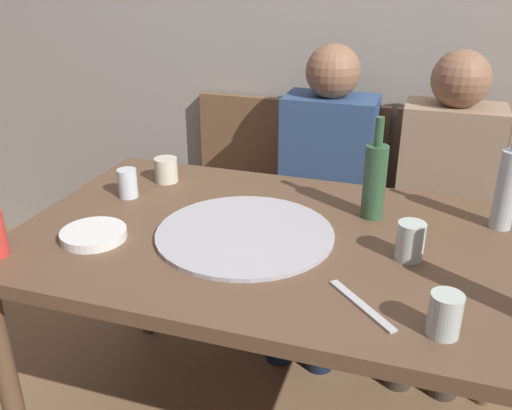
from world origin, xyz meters
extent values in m
cube|color=gray|center=(0.00, 1.06, 1.30)|extent=(6.00, 0.10, 2.60)
cube|color=brown|center=(0.00, 0.00, 0.74)|extent=(1.45, 0.90, 0.04)
cylinder|color=brown|center=(-0.67, -0.39, 0.36)|extent=(0.06, 0.06, 0.72)
cylinder|color=brown|center=(-0.67, 0.39, 0.36)|extent=(0.06, 0.06, 0.72)
cylinder|color=brown|center=(0.67, 0.39, 0.36)|extent=(0.06, 0.06, 0.72)
cylinder|color=#ADADB2|center=(-0.08, -0.03, 0.76)|extent=(0.50, 0.50, 0.01)
cylinder|color=#2D5133|center=(0.24, 0.21, 0.87)|extent=(0.07, 0.07, 0.22)
cylinder|color=#2D5133|center=(0.24, 0.21, 1.02)|extent=(0.03, 0.03, 0.08)
cylinder|color=#B2BCC1|center=(0.60, 0.25, 0.87)|extent=(0.06, 0.06, 0.23)
cylinder|color=#B7C6BC|center=(0.45, -0.32, 0.80)|extent=(0.07, 0.07, 0.10)
cylinder|color=#B7C6BC|center=(0.36, -0.02, 0.81)|extent=(0.07, 0.07, 0.10)
cylinder|color=silver|center=(-0.53, 0.11, 0.80)|extent=(0.06, 0.06, 0.09)
cylinder|color=beige|center=(-0.47, 0.27, 0.80)|extent=(0.08, 0.08, 0.08)
cylinder|color=white|center=(-0.47, -0.17, 0.77)|extent=(0.18, 0.18, 0.03)
cube|color=#B7B7BC|center=(0.28, -0.27, 0.76)|extent=(0.17, 0.17, 0.01)
cube|color=brown|center=(-0.42, 0.77, 0.45)|extent=(0.44, 0.44, 0.05)
cube|color=brown|center=(-0.42, 0.97, 0.68)|extent=(0.44, 0.04, 0.45)
cylinder|color=brown|center=(-0.23, 0.58, 0.21)|extent=(0.04, 0.04, 0.42)
cylinder|color=brown|center=(-0.61, 0.58, 0.21)|extent=(0.04, 0.04, 0.42)
cylinder|color=brown|center=(-0.23, 0.96, 0.21)|extent=(0.04, 0.04, 0.42)
cylinder|color=brown|center=(-0.61, 0.96, 0.21)|extent=(0.04, 0.04, 0.42)
cube|color=brown|center=(-0.01, 0.77, 0.45)|extent=(0.44, 0.44, 0.05)
cube|color=brown|center=(-0.01, 0.97, 0.68)|extent=(0.44, 0.04, 0.45)
cylinder|color=brown|center=(0.18, 0.58, 0.21)|extent=(0.04, 0.04, 0.42)
cylinder|color=brown|center=(-0.20, 0.58, 0.21)|extent=(0.04, 0.04, 0.42)
cylinder|color=brown|center=(0.18, 0.96, 0.21)|extent=(0.04, 0.04, 0.42)
cylinder|color=brown|center=(-0.20, 0.96, 0.21)|extent=(0.04, 0.04, 0.42)
cube|color=brown|center=(0.45, 0.77, 0.45)|extent=(0.44, 0.44, 0.05)
cube|color=brown|center=(0.45, 0.97, 0.68)|extent=(0.44, 0.04, 0.45)
cylinder|color=brown|center=(0.64, 0.58, 0.21)|extent=(0.04, 0.04, 0.42)
cylinder|color=brown|center=(0.26, 0.58, 0.21)|extent=(0.04, 0.04, 0.42)
cylinder|color=brown|center=(0.64, 0.96, 0.21)|extent=(0.04, 0.04, 0.42)
cylinder|color=brown|center=(0.26, 0.96, 0.21)|extent=(0.04, 0.04, 0.42)
cube|color=navy|center=(-0.01, 0.79, 0.71)|extent=(0.36, 0.22, 0.52)
sphere|color=brown|center=(-0.01, 0.79, 1.06)|extent=(0.21, 0.21, 0.21)
cylinder|color=black|center=(0.07, 0.59, 0.45)|extent=(0.12, 0.40, 0.12)
cylinder|color=black|center=(-0.09, 0.59, 0.45)|extent=(0.12, 0.40, 0.12)
cylinder|color=black|center=(0.07, 0.39, 0.23)|extent=(0.11, 0.11, 0.45)
cylinder|color=black|center=(-0.09, 0.39, 0.23)|extent=(0.11, 0.11, 0.45)
cube|color=#937A60|center=(0.45, 0.79, 0.71)|extent=(0.36, 0.22, 0.52)
sphere|color=brown|center=(0.45, 0.79, 1.06)|extent=(0.21, 0.21, 0.21)
cylinder|color=#3B3026|center=(0.53, 0.59, 0.45)|extent=(0.12, 0.40, 0.12)
cylinder|color=#3B3026|center=(0.37, 0.59, 0.45)|extent=(0.12, 0.40, 0.12)
cylinder|color=#3B3026|center=(0.53, 0.39, 0.23)|extent=(0.11, 0.11, 0.45)
cylinder|color=#3B3026|center=(0.37, 0.39, 0.23)|extent=(0.11, 0.11, 0.45)
camera|label=1|loc=(0.37, -1.33, 1.47)|focal=39.08mm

